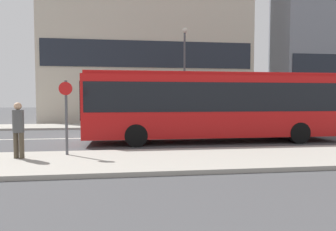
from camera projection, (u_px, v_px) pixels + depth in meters
ground_plane at (92, 138)px, 15.34m from camera, size 120.00×120.00×0.00m
sidewalk_near at (68, 162)px, 9.15m from camera, size 44.00×3.50×0.13m
sidewalk_far at (103, 126)px, 21.52m from camera, size 44.00×3.50×0.13m
lane_centerline at (92, 138)px, 15.34m from camera, size 41.80×0.16×0.01m
apartment_block_left_tower at (147, 9)px, 28.02m from camera, size 18.26×6.89×20.89m
city_bus at (213, 103)px, 14.03m from camera, size 11.85×2.49×3.19m
parked_car_0 at (307, 119)px, 20.69m from camera, size 4.51×1.83×1.32m
pedestrian_near_stop at (18, 127)px, 9.41m from camera, size 0.34×0.34×1.77m
bus_stop_sign at (66, 111)px, 10.01m from camera, size 0.44×0.12×2.50m
street_lamp at (185, 66)px, 20.74m from camera, size 0.36×0.36×6.79m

